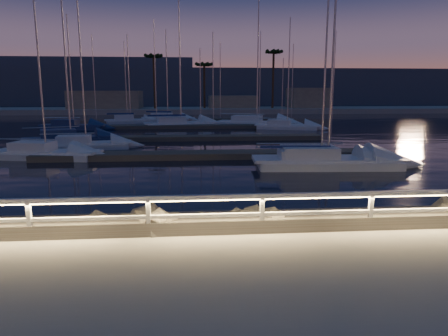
{
  "coord_description": "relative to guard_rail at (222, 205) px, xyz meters",
  "views": [
    {
      "loc": [
        -0.86,
        -10.1,
        3.71
      ],
      "look_at": [
        0.31,
        4.0,
        1.0
      ],
      "focal_mm": 32.0,
      "sensor_mm": 36.0,
      "label": 1
    }
  ],
  "objects": [
    {
      "name": "ground",
      "position": [
        0.07,
        0.0,
        -0.77
      ],
      "size": [
        400.0,
        400.0,
        0.0
      ],
      "primitive_type": "plane",
      "color": "gray",
      "rests_on": "ground"
    },
    {
      "name": "harbor_water",
      "position": [
        0.07,
        31.22,
        -1.74
      ],
      "size": [
        400.0,
        440.0,
        0.6
      ],
      "color": "black",
      "rests_on": "ground"
    },
    {
      "name": "guard_rail",
      "position": [
        0.0,
        0.0,
        0.0
      ],
      "size": [
        44.11,
        0.12,
        1.06
      ],
      "color": "silver",
      "rests_on": "ground"
    },
    {
      "name": "riprap",
      "position": [
        -1.6,
        1.07,
        -0.9
      ],
      "size": [
        32.3,
        2.57,
        1.3
      ],
      "color": "#5F5A51",
      "rests_on": "ground"
    },
    {
      "name": "floating_docks",
      "position": [
        0.07,
        32.5,
        -1.17
      ],
      "size": [
        22.0,
        36.0,
        0.4
      ],
      "color": "#555047",
      "rests_on": "ground"
    },
    {
      "name": "far_shore",
      "position": [
        -0.06,
        74.05,
        -0.48
      ],
      "size": [
        160.0,
        14.0,
        5.2
      ],
      "color": "gray",
      "rests_on": "ground"
    },
    {
      "name": "palm_left",
      "position": [
        -7.93,
        72.0,
        9.36
      ],
      "size": [
        3.0,
        3.0,
        11.2
      ],
      "color": "#4A3622",
      "rests_on": "ground"
    },
    {
      "name": "palm_center",
      "position": [
        2.07,
        73.0,
        8.01
      ],
      "size": [
        3.0,
        3.0,
        9.7
      ],
      "color": "#4A3622",
      "rests_on": "ground"
    },
    {
      "name": "palm_right",
      "position": [
        16.07,
        72.0,
        10.26
      ],
      "size": [
        3.0,
        3.0,
        12.2
      ],
      "color": "#4A3622",
      "rests_on": "ground"
    },
    {
      "name": "distant_hills",
      "position": [
        -22.06,
        133.69,
        3.96
      ],
      "size": [
        230.0,
        37.5,
        18.0
      ],
      "color": "#384457",
      "rests_on": "ground"
    },
    {
      "name": "sailboat_b",
      "position": [
        -10.43,
        16.59,
        -0.96
      ],
      "size": [
        7.32,
        3.44,
        12.04
      ],
      "rotation": [
        0.0,
        0.0,
        -0.2
      ],
      "color": "silver",
      "rests_on": "ground"
    },
    {
      "name": "sailboat_c",
      "position": [
        6.82,
        12.02,
        -0.93
      ],
      "size": [
        8.75,
        3.17,
        14.57
      ],
      "rotation": [
        0.0,
        0.0,
        -0.07
      ],
      "color": "silver",
      "rests_on": "ground"
    },
    {
      "name": "sailboat_d",
      "position": [
        6.44,
        12.02,
        -0.97
      ],
      "size": [
        7.97,
        2.91,
        13.22
      ],
      "rotation": [
        0.0,
        0.0,
        -0.07
      ],
      "color": "silver",
      "rests_on": "ground"
    },
    {
      "name": "sailboat_e",
      "position": [
        -11.06,
        24.21,
        -0.92
      ],
      "size": [
        7.75,
        4.63,
        12.86
      ],
      "rotation": [
        0.0,
        0.0,
        0.36
      ],
      "color": "navy",
      "rests_on": "ground"
    },
    {
      "name": "sailboat_f",
      "position": [
        -8.96,
        20.89,
        -0.97
      ],
      "size": [
        6.95,
        3.06,
        11.47
      ],
      "rotation": [
        0.0,
        0.0,
        0.16
      ],
      "color": "silver",
      "rests_on": "ground"
    },
    {
      "name": "sailboat_g",
      "position": [
        10.24,
        35.89,
        -0.97
      ],
      "size": [
        7.67,
        4.38,
        12.58
      ],
      "rotation": [
        0.0,
        0.0,
        -0.33
      ],
      "color": "silver",
      "rests_on": "ground"
    },
    {
      "name": "sailboat_j",
      "position": [
        -14.53,
        37.63,
        -0.94
      ],
      "size": [
        7.78,
        3.22,
        12.88
      ],
      "rotation": [
        0.0,
        0.0,
        -0.13
      ],
      "color": "navy",
      "rests_on": "ground"
    },
    {
      "name": "sailboat_k",
      "position": [
        -2.26,
        39.8,
        -0.91
      ],
      "size": [
        9.37,
        4.49,
        15.34
      ],
      "rotation": [
        0.0,
        0.0,
        0.21
      ],
      "color": "silver",
      "rests_on": "ground"
    },
    {
      "name": "sailboat_l",
      "position": [
        7.33,
        40.37,
        -0.9
      ],
      "size": [
        10.35,
        6.4,
        17.01
      ],
      "rotation": [
        0.0,
        0.0,
        -0.39
      ],
      "color": "silver",
      "rests_on": "ground"
    },
    {
      "name": "sailboat_m",
      "position": [
        -9.3,
        46.31,
        -0.94
      ],
      "size": [
        7.25,
        3.68,
        11.96
      ],
      "rotation": [
        0.0,
        0.0,
        0.25
      ],
      "color": "silver",
      "rests_on": "ground"
    },
    {
      "name": "sailboat_n",
      "position": [
        -4.39,
        50.36,
        -0.93
      ],
      "size": [
        8.02,
        4.6,
        13.2
      ],
      "rotation": [
        0.0,
        0.0,
        -0.33
      ],
      "color": "silver",
      "rests_on": "ground"
    }
  ]
}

